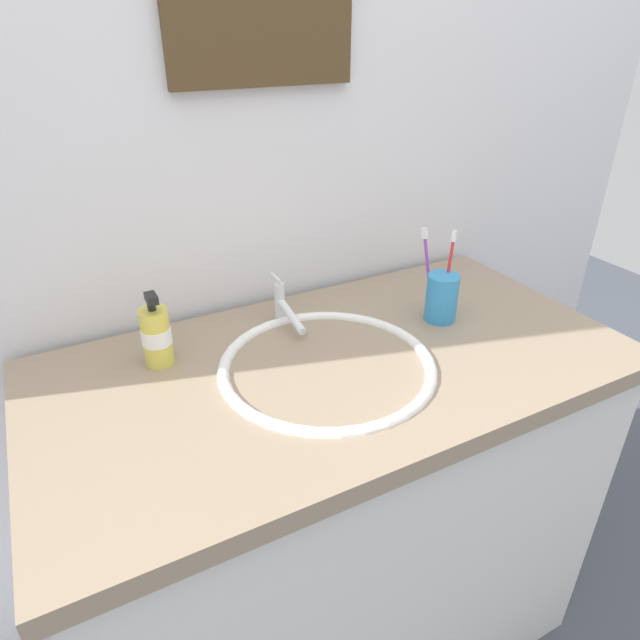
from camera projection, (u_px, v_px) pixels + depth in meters
ground_plane at (333, 629)px, 1.55m from camera, size 6.00×6.00×0.00m
tiled_wall_back at (264, 175)px, 1.25m from camera, size 2.40×0.04×2.40m
vanity_counter at (335, 516)px, 1.33m from camera, size 1.20×0.62×0.90m
sink_basin at (327, 380)px, 1.11m from camera, size 0.44×0.44×0.11m
faucet at (284, 306)px, 1.23m from camera, size 0.02×0.16×0.10m
toothbrush_cup at (442, 298)px, 1.24m from camera, size 0.07×0.07×0.11m
toothbrush_red at (449, 269)px, 1.23m from camera, size 0.03×0.03×0.20m
toothbrush_purple at (428, 267)px, 1.24m from camera, size 0.02×0.05×0.20m
soap_dispenser at (156, 335)px, 1.08m from camera, size 0.06×0.06×0.16m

